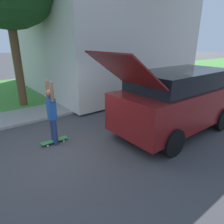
# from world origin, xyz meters

# --- Properties ---
(ground_plane) EXTENTS (120.00, 120.00, 0.00)m
(ground_plane) POSITION_xyz_m (0.00, 0.00, 0.00)
(ground_plane) COLOR #3D3D3F
(lawn) EXTENTS (10.00, 80.00, 0.08)m
(lawn) POSITION_xyz_m (-8.00, 6.00, 0.04)
(lawn) COLOR #478E38
(lawn) RESTS_ON ground_plane
(sidewalk) EXTENTS (1.80, 80.00, 0.10)m
(sidewalk) POSITION_xyz_m (-3.60, 6.00, 0.05)
(sidewalk) COLOR gray
(sidewalk) RESTS_ON ground_plane
(house) EXTENTS (11.26, 9.03, 8.86)m
(house) POSITION_xyz_m (-7.37, 5.71, 4.66)
(house) COLOR beige
(house) RESTS_ON lawn
(suv_parked) EXTENTS (2.13, 5.19, 2.74)m
(suv_parked) POSITION_xyz_m (1.02, 3.57, 1.14)
(suv_parked) COLOR maroon
(suv_parked) RESTS_ON ground_plane
(skateboarder) EXTENTS (0.41, 0.22, 1.94)m
(skateboarder) POSITION_xyz_m (-0.62, -0.10, 1.00)
(skateboarder) COLOR navy
(skateboarder) RESTS_ON ground_plane
(skateboard) EXTENTS (0.21, 0.82, 0.10)m
(skateboard) POSITION_xyz_m (-0.66, -0.10, 0.08)
(skateboard) COLOR #337F3D
(skateboard) RESTS_ON ground_plane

